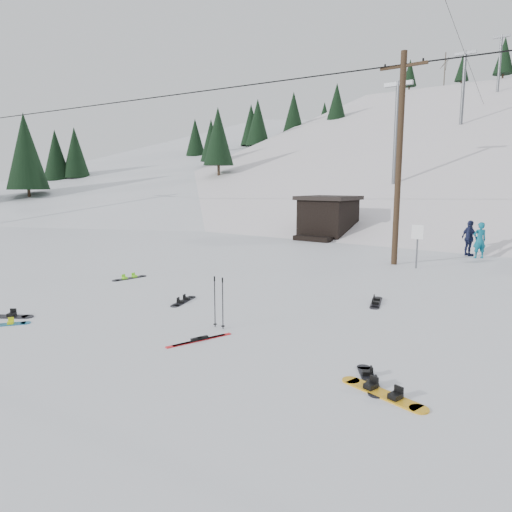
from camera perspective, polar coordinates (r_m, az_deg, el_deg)
The scene contains 21 objects.
ground at distance 11.25m, azimuth -20.13°, elevation -10.00°, with size 200.00×200.00×0.00m, color silver.
ski_slope at distance 63.32m, azimuth 27.46°, elevation -6.18°, with size 60.00×75.00×45.00m, color white.
ridge_left at distance 71.58m, azimuth -3.23°, elevation -2.65°, with size 34.00×85.00×38.00m, color silver.
treeline_left at distance 62.87m, azimuth -6.61°, elevation 5.79°, with size 20.00×64.00×10.00m, color black, non-canonical shape.
utility_pole at distance 20.95m, azimuth 17.45°, elevation 11.73°, with size 2.00×0.26×9.00m.
trail_sign at distance 20.31m, azimuth 19.53°, elevation 2.08°, with size 0.50×0.09×1.85m.
lift_hut at distance 30.19m, azimuth 8.95°, elevation 4.80°, with size 3.40×4.10×2.75m.
lift_tower_near at distance 38.25m, azimuth 17.16°, elevation 15.15°, with size 2.20×0.36×8.00m.
lift_tower_mid at distance 58.22m, azimuth 24.51°, elevation 19.00°, with size 2.20×0.36×8.00m.
lift_tower_far at distance 78.74m, azimuth 28.19°, elevation 20.76°, with size 2.20×0.36×8.00m.
hero_snowboard at distance 13.38m, azimuth -29.14°, elevation -7.47°, with size 0.88×1.12×0.09m.
hero_skis at distance 10.70m, azimuth -7.07°, elevation -10.34°, with size 0.61×1.61×0.09m.
ski_poles at distance 11.39m, azimuth -4.68°, elevation -5.74°, with size 0.36×0.09×1.29m.
board_scatter_a at distance 14.16m, azimuth -29.07°, elevation -6.56°, with size 1.42×1.07×0.12m.
board_scatter_b at distance 14.12m, azimuth -9.05°, elevation -5.57°, with size 0.62×1.33×0.10m.
board_scatter_c at distance 17.92m, azimuth -15.52°, elevation -2.65°, with size 0.42×1.41×0.10m.
board_scatter_d at distance 8.88m, azimuth 14.00°, elevation -14.73°, with size 0.91×1.23×0.10m.
board_scatter_e at distance 8.41m, azimuth 15.56°, elevation -16.17°, with size 1.65×0.66×0.12m.
board_scatter_f at distance 14.26m, azimuth 14.78°, elevation -5.60°, with size 0.66×1.46×0.11m.
skier_teal at distance 24.34m, azimuth 26.16°, elevation 1.79°, with size 0.63×0.41×1.73m, color #0C6078.
skier_navy at distance 24.89m, azimuth 25.13°, elevation 2.03°, with size 1.03×0.43×1.76m, color #1B2145.
Camera 1 is at (9.01, -5.71, 3.58)m, focal length 32.00 mm.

